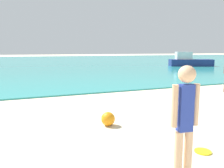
{
  "coord_description": "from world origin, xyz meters",
  "views": [
    {
      "loc": [
        -2.74,
        2.07,
        1.85
      ],
      "look_at": [
        -0.25,
        8.26,
        0.85
      ],
      "focal_mm": 36.53,
      "sensor_mm": 36.0,
      "label": 1
    }
  ],
  "objects_px": {
    "frisbee": "(203,151)",
    "boat_near": "(189,61)",
    "person_standing": "(185,121)",
    "beach_ball": "(108,119)"
  },
  "relations": [
    {
      "from": "frisbee",
      "to": "boat_near",
      "type": "xyz_separation_m",
      "value": [
        14.72,
        17.65,
        0.6
      ]
    },
    {
      "from": "person_standing",
      "to": "boat_near",
      "type": "bearing_deg",
      "value": 56.61
    },
    {
      "from": "frisbee",
      "to": "boat_near",
      "type": "distance_m",
      "value": 22.99
    },
    {
      "from": "frisbee",
      "to": "beach_ball",
      "type": "bearing_deg",
      "value": 117.95
    },
    {
      "from": "frisbee",
      "to": "boat_near",
      "type": "bearing_deg",
      "value": 50.17
    },
    {
      "from": "person_standing",
      "to": "frisbee",
      "type": "relative_size",
      "value": 5.56
    },
    {
      "from": "frisbee",
      "to": "boat_near",
      "type": "height_order",
      "value": "boat_near"
    },
    {
      "from": "person_standing",
      "to": "beach_ball",
      "type": "bearing_deg",
      "value": 96.99
    },
    {
      "from": "person_standing",
      "to": "frisbee",
      "type": "bearing_deg",
      "value": 42.13
    },
    {
      "from": "boat_near",
      "to": "beach_ball",
      "type": "relative_size",
      "value": 14.44
    }
  ]
}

